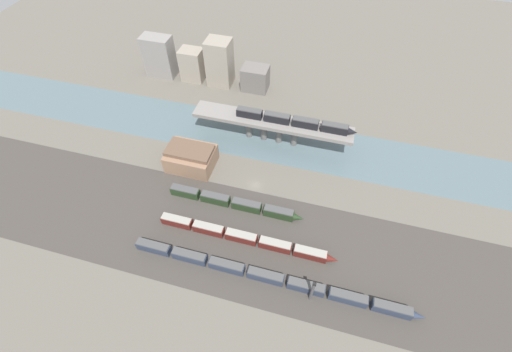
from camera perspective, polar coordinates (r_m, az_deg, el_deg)
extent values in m
plane|color=#666056|center=(131.74, -0.12, -1.54)|extent=(400.00, 400.00, 0.00)
cube|color=#423D38|center=(118.97, -3.23, -10.32)|extent=(280.00, 42.00, 0.01)
cube|color=slate|center=(148.77, 2.55, 6.08)|extent=(320.00, 26.31, 0.01)
cube|color=gray|center=(141.98, 2.69, 8.99)|extent=(66.42, 9.40, 1.60)
cylinder|color=slate|center=(147.40, -1.15, 8.08)|extent=(2.68, 2.68, 9.23)
cylinder|color=slate|center=(146.13, 1.35, 7.62)|extent=(2.68, 2.68, 9.23)
cylinder|color=slate|center=(145.14, 3.89, 7.15)|extent=(2.68, 2.68, 9.23)
cylinder|color=slate|center=(144.46, 6.45, 6.65)|extent=(2.68, 2.68, 9.23)
cube|color=black|center=(142.19, -1.09, 10.41)|extent=(10.53, 3.11, 3.24)
cube|color=#4C4C4C|center=(141.04, -1.10, 10.97)|extent=(10.11, 2.86, 0.40)
cube|color=black|center=(140.10, 3.53, 9.59)|extent=(10.53, 3.11, 3.24)
cube|color=#4C4C4C|center=(138.93, 3.57, 10.16)|extent=(10.11, 2.86, 0.40)
cube|color=black|center=(138.94, 8.23, 8.70)|extent=(10.53, 3.11, 3.24)
cube|color=#4C4C4C|center=(137.76, 8.32, 9.26)|extent=(10.11, 2.86, 0.40)
cube|color=black|center=(138.74, 12.96, 7.73)|extent=(10.53, 3.11, 3.24)
cube|color=#4C4C4C|center=(137.56, 13.09, 8.29)|extent=(10.11, 2.86, 0.40)
cone|color=black|center=(139.20, 15.83, 7.07)|extent=(3.69, 2.79, 2.79)
cube|color=#2D384C|center=(120.10, -16.67, -11.32)|extent=(11.52, 2.83, 3.33)
cube|color=#4C4C4C|center=(118.53, -16.87, -10.88)|extent=(11.06, 2.60, 0.40)
cube|color=#2D384C|center=(115.74, -11.01, -13.05)|extent=(11.52, 2.83, 3.33)
cube|color=#4C4C4C|center=(114.10, -11.15, -12.63)|extent=(11.06, 2.60, 0.40)
cube|color=#2D384C|center=(112.65, -4.89, -14.76)|extent=(11.52, 2.83, 3.33)
cube|color=#4C4C4C|center=(110.97, -4.95, -14.35)|extent=(11.06, 2.60, 0.40)
cube|color=#2D384C|center=(110.93, 1.60, -16.37)|extent=(11.52, 2.83, 3.33)
cube|color=#4C4C4C|center=(109.22, 1.62, -15.98)|extent=(11.06, 2.60, 0.40)
cube|color=#2D384C|center=(110.66, 8.31, -17.81)|extent=(11.52, 2.83, 3.33)
cube|color=#4C4C4C|center=(108.95, 8.42, -17.44)|extent=(11.06, 2.60, 0.40)
cube|color=#2D384C|center=(111.84, 15.06, -19.00)|extent=(11.52, 2.83, 3.33)
cube|color=#4C4C4C|center=(110.14, 15.27, -18.65)|extent=(11.06, 2.60, 0.40)
cube|color=#2D384C|center=(114.42, 21.68, -19.92)|extent=(11.52, 2.83, 3.33)
cube|color=#4C4C4C|center=(112.76, 21.96, -19.58)|extent=(11.06, 2.60, 0.40)
cone|color=#2D384C|center=(116.80, 25.55, -20.37)|extent=(4.03, 2.55, 2.55)
cube|color=#5B1E19|center=(123.50, -13.03, -7.39)|extent=(10.88, 2.95, 3.19)
cube|color=#9E998E|center=(122.02, -13.18, -6.94)|extent=(10.45, 2.71, 0.40)
cube|color=#5B1E19|center=(119.86, -7.91, -8.76)|extent=(10.88, 2.95, 3.19)
cube|color=#9E998E|center=(118.34, -8.00, -8.31)|extent=(10.45, 2.71, 0.40)
cube|color=#5B1E19|center=(117.30, -2.47, -10.13)|extent=(10.88, 2.95, 3.19)
cube|color=#9E998E|center=(115.74, -2.50, -9.69)|extent=(10.45, 2.71, 0.40)
cube|color=#5B1E19|center=(115.87, 3.20, -11.45)|extent=(10.88, 2.95, 3.19)
cube|color=#9E998E|center=(114.29, 3.24, -11.02)|extent=(10.45, 2.71, 0.40)
cube|color=#5B1E19|center=(115.61, 9.01, -12.68)|extent=(10.88, 2.95, 3.19)
cube|color=#9E998E|center=(114.04, 9.12, -12.27)|extent=(10.45, 2.71, 0.40)
cone|color=#5B1E19|center=(116.20, 12.65, -13.42)|extent=(3.81, 2.65, 2.65)
cube|color=#23381E|center=(130.26, -11.69, -2.63)|extent=(10.79, 3.01, 3.44)
cube|color=#4C4C4C|center=(128.77, -11.82, -2.11)|extent=(10.35, 2.77, 0.40)
cube|color=#23381E|center=(126.58, -6.77, -3.79)|extent=(10.79, 3.01, 3.44)
cube|color=#4C4C4C|center=(125.04, -6.85, -3.28)|extent=(10.35, 2.77, 0.40)
cube|color=#23381E|center=(123.93, -1.59, -4.99)|extent=(10.79, 3.01, 3.44)
cube|color=#4C4C4C|center=(122.36, -1.61, -4.48)|extent=(10.35, 2.77, 0.40)
cube|color=#23381E|center=(122.39, 3.79, -6.18)|extent=(10.79, 3.01, 3.44)
cube|color=#4C4C4C|center=(120.80, 3.83, -5.68)|extent=(10.35, 2.77, 0.40)
cone|color=#23381E|center=(122.15, 7.14, -6.94)|extent=(3.77, 2.71, 2.71)
cube|color=#937056|center=(138.18, -10.76, 2.90)|extent=(18.21, 13.87, 7.52)
cube|color=brown|center=(134.91, -11.04, 4.22)|extent=(17.85, 9.71, 1.65)
cylinder|color=#4C4C51|center=(106.61, 9.30, -18.52)|extent=(0.89, 0.89, 10.21)
cube|color=black|center=(101.37, 9.72, -17.34)|extent=(1.00, 0.70, 1.20)
cube|color=gray|center=(187.97, -15.83, 18.63)|extent=(14.60, 8.41, 20.51)
cube|color=gray|center=(182.25, -10.56, 17.76)|extent=(10.96, 8.75, 15.94)
cube|color=gray|center=(175.60, -6.08, 18.29)|extent=(11.68, 10.18, 22.73)
cube|color=slate|center=(173.43, -0.12, 15.98)|extent=(12.59, 9.57, 11.83)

